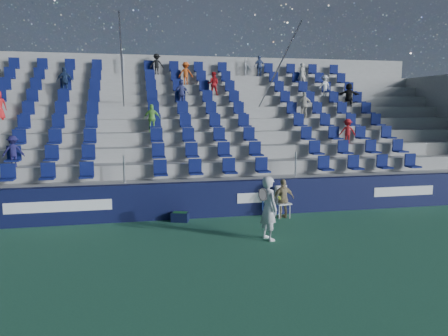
# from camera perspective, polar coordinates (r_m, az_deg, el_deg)

# --- Properties ---
(ground) EXTENTS (70.00, 70.00, 0.00)m
(ground) POSITION_cam_1_polar(r_m,az_deg,el_deg) (11.92, 1.92, -9.97)
(ground) COLOR #2F6E4C
(ground) RESTS_ON ground
(sponsor_wall) EXTENTS (24.00, 0.32, 1.20)m
(sponsor_wall) POSITION_cam_1_polar(r_m,az_deg,el_deg) (14.74, -1.04, -4.08)
(sponsor_wall) COLOR #0F1339
(sponsor_wall) RESTS_ON ground
(grandstand) EXTENTS (24.00, 8.17, 6.63)m
(grandstand) POSITION_cam_1_polar(r_m,az_deg,el_deg) (19.50, -3.94, 3.39)
(grandstand) COLOR #A2A29D
(grandstand) RESTS_ON ground
(tennis_player) EXTENTS (0.70, 0.75, 1.79)m
(tennis_player) POSITION_cam_1_polar(r_m,az_deg,el_deg) (12.18, 5.84, -5.23)
(tennis_player) COLOR silver
(tennis_player) RESTS_ON ground
(line_judge_chair) EXTENTS (0.53, 0.55, 1.05)m
(line_judge_chair) POSITION_cam_1_polar(r_m,az_deg,el_deg) (14.84, 7.54, -4.07)
(line_judge_chair) COLOR white
(line_judge_chair) RESTS_ON ground
(line_judge) EXTENTS (0.79, 0.39, 1.31)m
(line_judge) POSITION_cam_1_polar(r_m,az_deg,el_deg) (14.68, 7.76, -3.98)
(line_judge) COLOR tan
(line_judge) RESTS_ON ground
(ball_bin) EXTENTS (0.63, 0.52, 0.31)m
(ball_bin) POSITION_cam_1_polar(r_m,az_deg,el_deg) (14.27, -5.76, -6.31)
(ball_bin) COLOR #0E1534
(ball_bin) RESTS_ON ground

